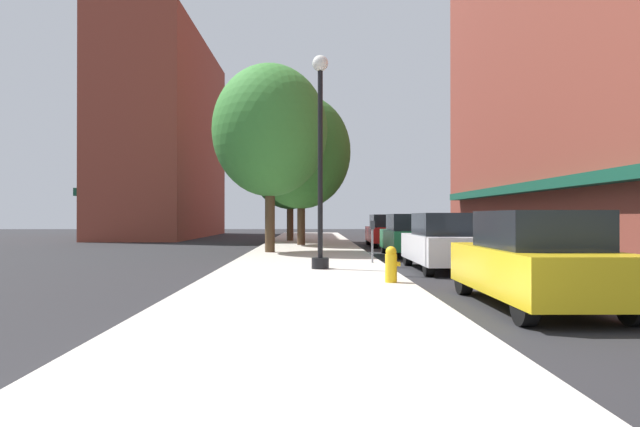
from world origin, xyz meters
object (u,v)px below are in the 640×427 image
Objects in this scene: fire_hydrant at (391,264)px; car_green at (409,235)px; lamppost at (320,157)px; car_red at (386,231)px; tree_near at (270,131)px; car_yellow at (535,261)px; parking_meter_near at (372,236)px; tree_far at (301,152)px; car_white at (444,243)px; tree_mid at (290,162)px.

car_green reaches higher than fire_hydrant.
car_green is (3.60, 6.57, -2.39)m from lamppost.
fire_hydrant is 16.69m from car_red.
tree_near reaches higher than car_red.
lamppost is at bearing 119.52° from car_yellow.
tree_near is (-3.59, 5.26, 4.09)m from parking_meter_near.
parking_meter_near is 0.17× the size of tree_far.
parking_meter_near is 0.30× the size of car_yellow.
car_yellow is 1.00× the size of car_white.
car_white is at bearing -32.33° from parking_meter_near.
lamppost is 7.31m from car_yellow.
tree_mid is at bearing 107.02° from car_white.
car_yellow and car_green have the same top height.
tree_near is 10.79m from tree_mid.
car_red is at bearing 48.27° from tree_near.
car_green is at bearing -87.81° from car_red.
car_white is 1.00× the size of car_red.
tree_near reaches higher than car_yellow.
tree_mid is at bearing 98.68° from tree_far.
lamppost is 7.64m from tree_near.
parking_meter_near is (1.65, 1.89, -2.25)m from lamppost.
car_white is 12.71m from car_red.
car_green is at bearing 88.11° from car_yellow.
car_green is at bearing 90.34° from car_white.
tree_mid is (0.37, 10.78, -0.22)m from tree_near.
car_yellow is 6.55m from car_white.
car_yellow is (5.17, -23.83, -4.01)m from tree_mid.
tree_near is at bearing 111.14° from car_yellow.
car_yellow is at bearing -52.34° from fire_hydrant.
tree_mid reaches higher than car_white.
car_green and car_red have the same top height.
tree_mid is (-3.09, 21.13, 4.30)m from fire_hydrant.
fire_hydrant is 21.78m from tree_mid.
lamppost is 4.44m from fire_hydrant.
parking_meter_near is at bearing 102.17° from car_yellow.
tree_far is at bearing 102.59° from parking_meter_near.
tree_mid is (-3.22, 16.04, 3.87)m from parking_meter_near.
car_white is (5.17, -17.27, -4.01)m from tree_mid.
lamppost reaches higher than car_red.
tree_near is 7.00m from car_green.
tree_mid is 1.76× the size of car_green.
fire_hydrant is at bearing -81.67° from tree_mid.
fire_hydrant is at bearing -118.06° from car_white.
tree_near is (-3.46, 10.34, 4.52)m from fire_hydrant.
car_red is (0.00, 6.80, 0.00)m from car_green.
tree_mid is at bearing 140.76° from car_red.
tree_near is 1.77× the size of car_yellow.
tree_mid is at bearing 100.37° from car_yellow.
car_white is (3.60, 0.66, -2.39)m from lamppost.
tree_mid reaches higher than lamppost.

